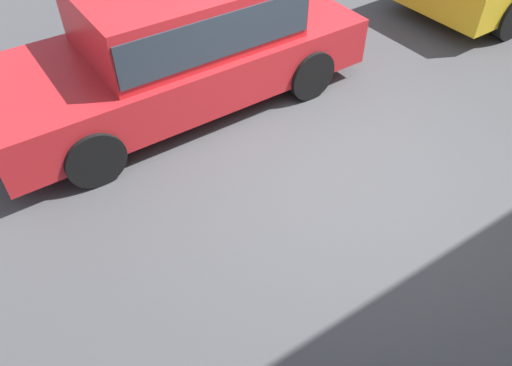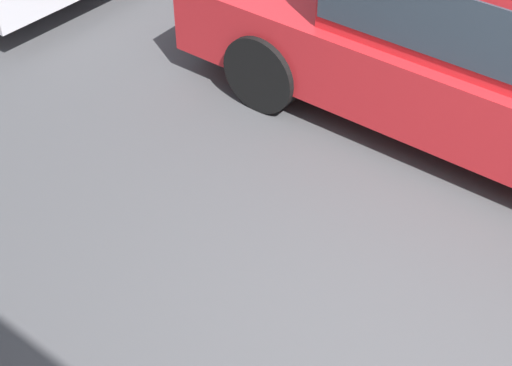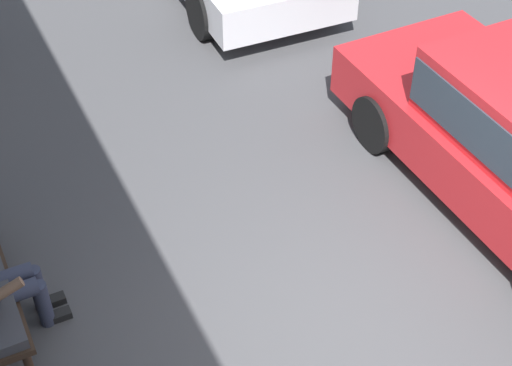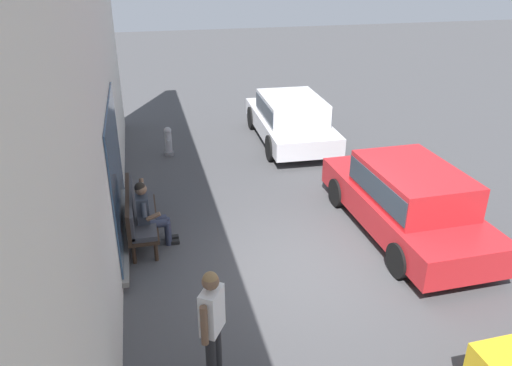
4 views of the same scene
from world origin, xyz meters
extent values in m
plane|color=#424244|center=(0.00, 0.00, 0.00)|extent=(60.00, 60.00, 0.00)
cylinder|color=black|center=(-3.91, -1.03, 0.34)|extent=(0.69, 0.20, 0.68)
cube|color=red|center=(0.78, -2.22, 0.51)|extent=(4.42, 1.79, 0.56)
cube|color=red|center=(0.61, -2.22, 1.12)|extent=(2.31, 1.55, 0.65)
cube|color=#28333D|center=(0.61, -2.22, 1.12)|extent=(2.26, 1.59, 0.46)
cylinder|color=black|center=(2.13, -1.38, 0.31)|extent=(0.62, 0.19, 0.62)
cylinder|color=black|center=(2.16, -3.02, 0.31)|extent=(0.62, 0.19, 0.62)
cylinder|color=black|center=(-0.59, -1.42, 0.31)|extent=(0.62, 0.19, 0.62)
cylinder|color=black|center=(-0.57, -3.06, 0.31)|extent=(0.62, 0.19, 0.62)
camera|label=1|loc=(2.84, 2.60, 3.54)|focal=35.00mm
camera|label=2|loc=(-0.90, 2.60, 3.52)|focal=55.00mm
camera|label=3|loc=(-3.18, 2.60, 5.30)|focal=55.00mm
camera|label=4|loc=(-7.00, 2.60, 5.10)|focal=35.00mm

